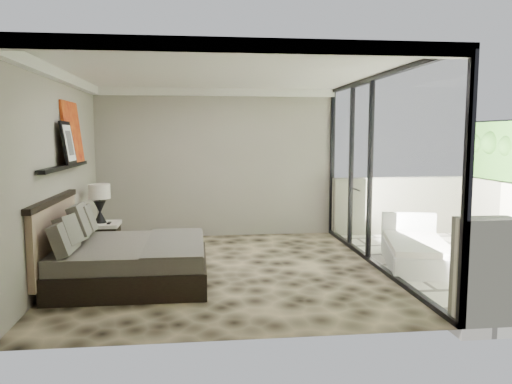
{
  "coord_description": "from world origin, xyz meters",
  "views": [
    {
      "loc": [
        -0.35,
        -7.03,
        1.94
      ],
      "look_at": [
        0.51,
        0.4,
        1.08
      ],
      "focal_mm": 35.0,
      "sensor_mm": 36.0,
      "label": 1
    }
  ],
  "objects": [
    {
      "name": "ottoman",
      "position": [
        4.35,
        0.73,
        0.23
      ],
      "size": [
        0.58,
        0.58,
        0.45
      ],
      "primitive_type": "cube",
      "rotation": [
        0.0,
        0.0,
        -0.37
      ],
      "color": "white",
      "rests_on": "terrace_slab"
    },
    {
      "name": "bed",
      "position": [
        -1.33,
        -0.48,
        0.32
      ],
      "size": [
        1.97,
        1.91,
        1.09
      ],
      "color": "black",
      "rests_on": "floor"
    },
    {
      "name": "lounger",
      "position": [
        2.87,
        -0.04,
        0.21
      ],
      "size": [
        1.27,
        1.88,
        0.67
      ],
      "rotation": [
        0.0,
        0.0,
        -0.26
      ],
      "color": "silver",
      "rests_on": "terrace_slab"
    },
    {
      "name": "picture_ledge",
      "position": [
        -2.18,
        0.1,
        1.5
      ],
      "size": [
        0.12,
        2.2,
        0.05
      ],
      "primitive_type": "cube",
      "color": "black",
      "rests_on": "left_wall"
    },
    {
      "name": "glass_wall",
      "position": [
        2.25,
        0.0,
        1.4
      ],
      "size": [
        0.08,
        5.0,
        2.8
      ],
      "primitive_type": "cube",
      "color": "white",
      "rests_on": "floor"
    },
    {
      "name": "back_wall",
      "position": [
        0.0,
        2.49,
        1.4
      ],
      "size": [
        4.5,
        0.02,
        2.8
      ],
      "primitive_type": "cube",
      "color": "gray",
      "rests_on": "floor"
    },
    {
      "name": "table_lamp",
      "position": [
        -1.94,
        1.19,
        0.92
      ],
      "size": [
        0.35,
        0.35,
        0.63
      ],
      "color": "black",
      "rests_on": "nightstand"
    },
    {
      "name": "terrace_slab",
      "position": [
        3.75,
        0.0,
        -0.06
      ],
      "size": [
        3.0,
        5.0,
        0.12
      ],
      "primitive_type": "cube",
      "color": "beige",
      "rests_on": "ground"
    },
    {
      "name": "nightstand",
      "position": [
        -1.91,
        1.19,
        0.27
      ],
      "size": [
        0.66,
        0.66,
        0.55
      ],
      "primitive_type": "cube",
      "rotation": [
        0.0,
        0.0,
        0.24
      ],
      "color": "black",
      "rests_on": "floor"
    },
    {
      "name": "abstract_canvas",
      "position": [
        -2.19,
        0.64,
        1.97
      ],
      "size": [
        0.13,
        0.9,
        0.9
      ],
      "primitive_type": "cube",
      "rotation": [
        0.0,
        -0.1,
        0.0
      ],
      "color": "#A40E0E",
      "rests_on": "picture_ledge"
    },
    {
      "name": "framed_print",
      "position": [
        -2.14,
        0.15,
        1.82
      ],
      "size": [
        0.11,
        0.5,
        0.6
      ],
      "primitive_type": "cube",
      "rotation": [
        0.0,
        -0.14,
        0.0
      ],
      "color": "black",
      "rests_on": "picture_ledge"
    },
    {
      "name": "floor",
      "position": [
        0.0,
        0.0,
        0.0
      ],
      "size": [
        5.0,
        5.0,
        0.0
      ],
      "primitive_type": "plane",
      "color": "black",
      "rests_on": "ground"
    },
    {
      "name": "ceiling",
      "position": [
        0.0,
        0.0,
        2.79
      ],
      "size": [
        4.5,
        5.0,
        0.02
      ],
      "primitive_type": "cube",
      "color": "silver",
      "rests_on": "back_wall"
    },
    {
      "name": "left_wall",
      "position": [
        -2.24,
        0.0,
        1.4
      ],
      "size": [
        0.02,
        5.0,
        2.8
      ],
      "primitive_type": "cube",
      "color": "gray",
      "rests_on": "floor"
    }
  ]
}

